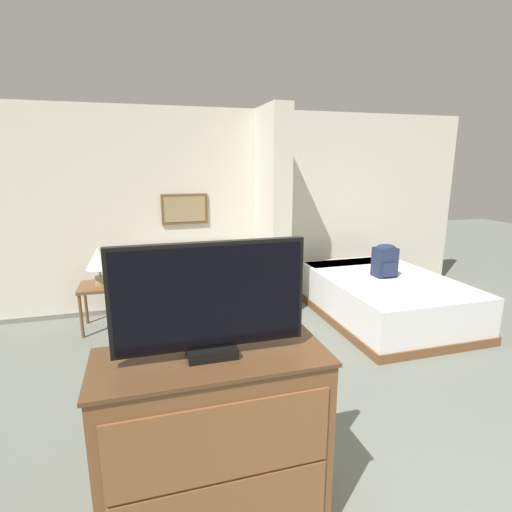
# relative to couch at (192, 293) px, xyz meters

# --- Properties ---
(wall_back) EXTENTS (6.53, 0.16, 2.60)m
(wall_back) POSITION_rel_couch_xyz_m (0.89, 0.48, 0.98)
(wall_back) COLOR silver
(wall_back) RESTS_ON ground_plane
(wall_partition_pillar) EXTENTS (0.24, 0.78, 2.60)m
(wall_partition_pillar) POSITION_rel_couch_xyz_m (1.07, 0.03, 0.98)
(wall_partition_pillar) COLOR silver
(wall_partition_pillar) RESTS_ON ground_plane
(couch) EXTENTS (1.73, 0.84, 0.89)m
(couch) POSITION_rel_couch_xyz_m (0.00, 0.00, 0.00)
(couch) COLOR gray
(couch) RESTS_ON ground_plane
(coffee_table) EXTENTS (0.67, 0.44, 0.38)m
(coffee_table) POSITION_rel_couch_xyz_m (0.01, -0.92, 0.01)
(coffee_table) COLOR brown
(coffee_table) RESTS_ON ground_plane
(side_table) EXTENTS (0.49, 0.49, 0.54)m
(side_table) POSITION_rel_couch_xyz_m (-1.05, -0.06, 0.14)
(side_table) COLOR brown
(side_table) RESTS_ON ground_plane
(table_lamp) EXTENTS (0.30, 0.30, 0.44)m
(table_lamp) POSITION_rel_couch_xyz_m (-1.05, -0.06, 0.52)
(table_lamp) COLOR tan
(table_lamp) RESTS_ON side_table
(tv_dresser) EXTENTS (1.16, 0.50, 1.00)m
(tv_dresser) POSITION_rel_couch_xyz_m (-0.26, -3.03, 0.18)
(tv_dresser) COLOR brown
(tv_dresser) RESTS_ON ground_plane
(tv) EXTENTS (0.93, 0.16, 0.57)m
(tv) POSITION_rel_couch_xyz_m (-0.26, -3.03, 0.97)
(tv) COLOR black
(tv) RESTS_ON tv_dresser
(bed) EXTENTS (1.50, 2.12, 0.53)m
(bed) POSITION_rel_couch_xyz_m (2.32, -0.68, -0.05)
(bed) COLOR brown
(bed) RESTS_ON ground_plane
(backpack) EXTENTS (0.26, 0.23, 0.41)m
(backpack) POSITION_rel_couch_xyz_m (2.32, -0.65, 0.43)
(backpack) COLOR #232D4C
(backpack) RESTS_ON bed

